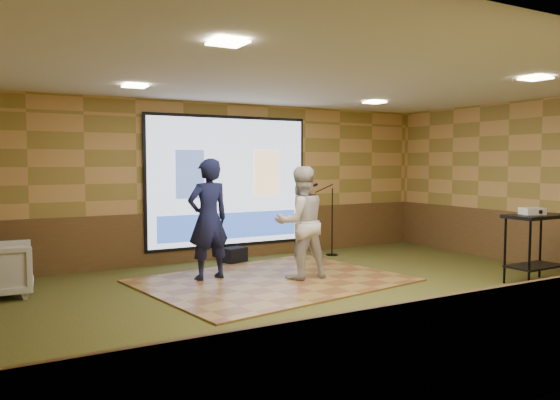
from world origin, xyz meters
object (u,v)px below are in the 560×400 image
projector_screen (229,183)px  player_right (301,223)px  dance_floor (273,280)px  av_table (536,234)px  banquet_chair (0,270)px  projector (532,211)px  duffel_bag (234,255)px  player_left (208,219)px  mic_stand (330,231)px

projector_screen → player_right: size_ratio=1.86×
projector_screen → dance_floor: size_ratio=0.86×
player_right → av_table: (3.05, -1.98, -0.15)m
dance_floor → banquet_chair: bearing=165.4°
projector → duffel_bag: (-3.26, 3.88, -0.99)m
dance_floor → player_left: bearing=147.3°
projector → mic_stand: bearing=131.4°
player_left → duffel_bag: (1.03, 1.27, -0.84)m
projector_screen → mic_stand: (1.91, -0.64, -0.98)m
mic_stand → player_left: bearing=-163.4°
projector_screen → dance_floor: 2.63m
projector_screen → av_table: projector_screen is taller
dance_floor → player_left: size_ratio=2.03×
projector → av_table: bearing=-4.1°
projector_screen → dance_floor: (-0.23, -2.17, -1.46)m
dance_floor → av_table: (3.50, -2.09, 0.75)m
player_right → projector: 3.57m
projector_screen → banquet_chair: bearing=-163.4°
player_right → duffel_bag: bearing=-77.3°
player_left → mic_stand: 3.19m
player_left → player_right: size_ratio=1.07×
av_table → banquet_chair: av_table is taller
av_table → projector: (-0.06, 0.03, 0.35)m
player_right → projector: player_right is taller
projector → dance_floor: bearing=170.6°
player_left → av_table: (4.35, -2.64, -0.21)m
banquet_chair → mic_stand: bearing=-81.2°
duffel_bag → banquet_chair: bearing=-168.0°
player_left → av_table: player_left is taller
projector → mic_stand: 3.87m
banquet_chair → duffel_bag: banquet_chair is taller
dance_floor → duffel_bag: bearing=84.6°
projector_screen → banquet_chair: size_ratio=3.97×
player_left → player_right: bearing=146.7°
player_left → player_right: (1.30, -0.66, -0.06)m
projector → banquet_chair: bearing=178.7°
projector_screen → banquet_chair: projector_screen is taller
dance_floor → mic_stand: bearing=35.6°
projector_screen → player_left: 2.01m
player_right → mic_stand: bearing=-131.2°
player_right → banquet_chair: (-4.22, 1.09, -0.54)m
dance_floor → mic_stand: mic_stand is taller
projector_screen → mic_stand: 2.24m
projector_screen → player_right: projector_screen is taller
player_left → mic_stand: (2.99, 0.99, -0.49)m
player_left → projector: (4.29, -2.61, 0.14)m
projector_screen → player_left: projector_screen is taller
projector_screen → av_table: size_ratio=3.11×
player_left → projector: player_left is taller
dance_floor → banquet_chair: size_ratio=4.63×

